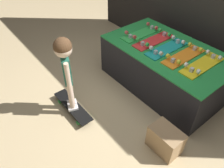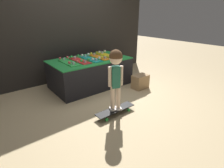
{
  "view_description": "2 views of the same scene",
  "coord_description": "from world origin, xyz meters",
  "px_view_note": "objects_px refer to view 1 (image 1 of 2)",
  "views": [
    {
      "loc": [
        1.51,
        -1.49,
        2.18
      ],
      "look_at": [
        -0.13,
        -0.19,
        0.37
      ],
      "focal_mm": 35.0,
      "sensor_mm": 36.0,
      "label": 1
    },
    {
      "loc": [
        -1.99,
        -2.6,
        1.58
      ],
      "look_at": [
        -0.16,
        -0.32,
        0.38
      ],
      "focal_mm": 28.0,
      "sensor_mm": 36.0,
      "label": 2
    }
  ],
  "objects_px": {
    "skateboard_red_on_rack": "(154,40)",
    "skateboard_on_floor": "(73,107)",
    "skateboard_green_on_rack": "(141,33)",
    "skateboard_orange_on_rack": "(184,56)",
    "child": "(65,62)",
    "storage_box": "(165,140)",
    "skateboard_yellow_on_rack": "(202,64)",
    "skateboard_teal_on_rack": "(167,48)"
  },
  "relations": [
    {
      "from": "skateboard_red_on_rack",
      "to": "skateboard_yellow_on_rack",
      "type": "distance_m",
      "value": 0.77
    },
    {
      "from": "skateboard_green_on_rack",
      "to": "skateboard_yellow_on_rack",
      "type": "relative_size",
      "value": 1.0
    },
    {
      "from": "skateboard_red_on_rack",
      "to": "skateboard_on_floor",
      "type": "xyz_separation_m",
      "value": [
        -0.11,
        -1.33,
        -0.57
      ]
    },
    {
      "from": "skateboard_orange_on_rack",
      "to": "child",
      "type": "height_order",
      "value": "child"
    },
    {
      "from": "skateboard_on_floor",
      "to": "storage_box",
      "type": "bearing_deg",
      "value": 23.77
    },
    {
      "from": "skateboard_green_on_rack",
      "to": "child",
      "type": "height_order",
      "value": "child"
    },
    {
      "from": "skateboard_yellow_on_rack",
      "to": "skateboard_on_floor",
      "type": "height_order",
      "value": "skateboard_yellow_on_rack"
    },
    {
      "from": "skateboard_orange_on_rack",
      "to": "skateboard_on_floor",
      "type": "xyz_separation_m",
      "value": [
        -0.62,
        -1.34,
        -0.57
      ]
    },
    {
      "from": "skateboard_teal_on_rack",
      "to": "child",
      "type": "distance_m",
      "value": 1.37
    },
    {
      "from": "child",
      "to": "storage_box",
      "type": "distance_m",
      "value": 1.4
    },
    {
      "from": "skateboard_teal_on_rack",
      "to": "skateboard_yellow_on_rack",
      "type": "bearing_deg",
      "value": 5.27
    },
    {
      "from": "skateboard_orange_on_rack",
      "to": "storage_box",
      "type": "height_order",
      "value": "skateboard_orange_on_rack"
    },
    {
      "from": "skateboard_teal_on_rack",
      "to": "skateboard_orange_on_rack",
      "type": "height_order",
      "value": "same"
    },
    {
      "from": "skateboard_teal_on_rack",
      "to": "storage_box",
      "type": "distance_m",
      "value": 1.22
    },
    {
      "from": "skateboard_green_on_rack",
      "to": "storage_box",
      "type": "height_order",
      "value": "skateboard_green_on_rack"
    },
    {
      "from": "skateboard_yellow_on_rack",
      "to": "storage_box",
      "type": "height_order",
      "value": "skateboard_yellow_on_rack"
    },
    {
      "from": "skateboard_red_on_rack",
      "to": "skateboard_orange_on_rack",
      "type": "xyz_separation_m",
      "value": [
        0.51,
        0.01,
        0.0
      ]
    },
    {
      "from": "skateboard_green_on_rack",
      "to": "skateboard_teal_on_rack",
      "type": "distance_m",
      "value": 0.51
    },
    {
      "from": "skateboard_yellow_on_rack",
      "to": "child",
      "type": "distance_m",
      "value": 1.62
    },
    {
      "from": "skateboard_green_on_rack",
      "to": "skateboard_orange_on_rack",
      "type": "bearing_deg",
      "value": -0.13
    },
    {
      "from": "skateboard_yellow_on_rack",
      "to": "skateboard_teal_on_rack",
      "type": "bearing_deg",
      "value": -174.73
    },
    {
      "from": "skateboard_yellow_on_rack",
      "to": "skateboard_on_floor",
      "type": "bearing_deg",
      "value": -122.9
    },
    {
      "from": "storage_box",
      "to": "child",
      "type": "bearing_deg",
      "value": -156.23
    },
    {
      "from": "skateboard_red_on_rack",
      "to": "skateboard_teal_on_rack",
      "type": "distance_m",
      "value": 0.26
    },
    {
      "from": "skateboard_teal_on_rack",
      "to": "child",
      "type": "bearing_deg",
      "value": -105.58
    },
    {
      "from": "skateboard_red_on_rack",
      "to": "skateboard_teal_on_rack",
      "type": "bearing_deg",
      "value": -3.91
    },
    {
      "from": "child",
      "to": "storage_box",
      "type": "xyz_separation_m",
      "value": [
        1.14,
        0.5,
        -0.64
      ]
    },
    {
      "from": "skateboard_red_on_rack",
      "to": "skateboard_orange_on_rack",
      "type": "height_order",
      "value": "same"
    },
    {
      "from": "skateboard_green_on_rack",
      "to": "skateboard_orange_on_rack",
      "type": "relative_size",
      "value": 1.0
    },
    {
      "from": "skateboard_orange_on_rack",
      "to": "skateboard_red_on_rack",
      "type": "bearing_deg",
      "value": -179.13
    },
    {
      "from": "skateboard_on_floor",
      "to": "child",
      "type": "relative_size",
      "value": 0.72
    },
    {
      "from": "skateboard_green_on_rack",
      "to": "skateboard_on_floor",
      "type": "height_order",
      "value": "skateboard_green_on_rack"
    },
    {
      "from": "skateboard_yellow_on_rack",
      "to": "storage_box",
      "type": "xyz_separation_m",
      "value": [
        0.26,
        -0.86,
        -0.49
      ]
    },
    {
      "from": "child",
      "to": "skateboard_teal_on_rack",
      "type": "bearing_deg",
      "value": 96.66
    },
    {
      "from": "skateboard_yellow_on_rack",
      "to": "storage_box",
      "type": "distance_m",
      "value": 1.02
    },
    {
      "from": "skateboard_red_on_rack",
      "to": "child",
      "type": "bearing_deg",
      "value": -94.69
    },
    {
      "from": "skateboard_teal_on_rack",
      "to": "child",
      "type": "height_order",
      "value": "child"
    },
    {
      "from": "skateboard_orange_on_rack",
      "to": "storage_box",
      "type": "distance_m",
      "value": 1.1
    },
    {
      "from": "skateboard_green_on_rack",
      "to": "storage_box",
      "type": "xyz_separation_m",
      "value": [
        1.29,
        -0.84,
        -0.49
      ]
    },
    {
      "from": "skateboard_red_on_rack",
      "to": "skateboard_teal_on_rack",
      "type": "relative_size",
      "value": 1.0
    },
    {
      "from": "skateboard_on_floor",
      "to": "child",
      "type": "height_order",
      "value": "child"
    },
    {
      "from": "skateboard_on_floor",
      "to": "skateboard_teal_on_rack",
      "type": "bearing_deg",
      "value": 74.42
    }
  ]
}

